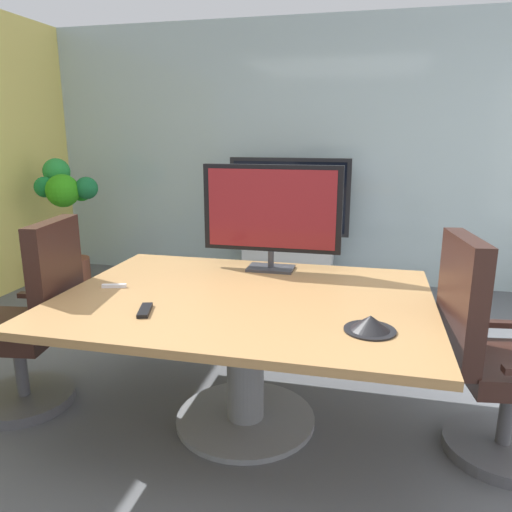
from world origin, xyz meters
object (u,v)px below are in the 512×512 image
Objects in this scene: tv_monitor at (271,212)px; wall_display_unit at (289,244)px; potted_plant at (68,213)px; conference_phone at (370,324)px; office_chair_right at (492,368)px; conference_table at (245,326)px; remote_control at (145,310)px; office_chair_left at (32,331)px.

wall_display_unit is (-0.21, 1.95, -0.64)m from tv_monitor.
potted_plant is 3.72m from conference_phone.
office_chair_right is 0.83× the size of wall_display_unit.
potted_plant is at bearing -165.79° from wall_display_unit.
wall_display_unit is at bearing 94.26° from conference_table.
wall_display_unit is 7.71× the size of remote_control.
tv_monitor is at bearing -30.75° from potted_plant.
wall_display_unit is (-0.18, 2.47, -0.12)m from conference_table.
potted_plant is at bearing 113.79° from remote_control.
potted_plant reaches higher than office_chair_right.
office_chair_left is 1.53m from tv_monitor.
conference_phone is (1.84, -0.21, 0.30)m from office_chair_left.
conference_table is 8.60× the size of conference_phone.
office_chair_right reaches higher than conference_table.
potted_plant reaches higher than conference_table.
office_chair_right is 1.30× the size of tv_monitor.
conference_phone is (2.96, -2.26, -0.01)m from potted_plant.
office_chair_right is 0.84× the size of potted_plant.
wall_display_unit reaches higher than conference_table.
wall_display_unit is 2.24m from potted_plant.
office_chair_left is at bearing -61.28° from potted_plant.
wall_display_unit is at bearing 69.04° from remote_control.
remote_control is at bearing -179.33° from conference_phone.
wall_display_unit is at bearing 14.21° from potted_plant.
wall_display_unit is (-1.39, 2.47, -0.01)m from office_chair_right.
office_chair_left reaches higher than remote_control.
conference_table is 1.21m from office_chair_right.
tv_monitor is 3.82× the size of conference_phone.
office_chair_right is 6.41× the size of remote_control.
conference_table is 3.03m from potted_plant.
conference_table is at bearing 82.35° from office_chair_right.
wall_display_unit is at bearing 150.10° from office_chair_left.
remote_control is at bearing 66.28° from office_chair_left.
wall_display_unit reaches higher than conference_phone.
office_chair_left reaches higher than conference_table.
office_chair_left is at bearing 173.40° from conference_phone.
wall_display_unit is 2.83m from remote_control.
wall_display_unit is 2.93m from conference_phone.
office_chair_right is 1.43m from tv_monitor.
wall_display_unit reaches higher than office_chair_left.
wall_display_unit is 5.95× the size of conference_phone.
tv_monitor is 4.94× the size of remote_control.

